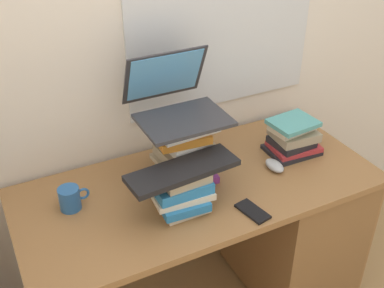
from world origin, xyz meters
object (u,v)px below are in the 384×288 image
(book_stack_tall, at_px, (185,151))
(cell_phone, at_px, (253,211))
(laptop, at_px, (176,101))
(desk, at_px, (272,224))
(mug, at_px, (70,198))
(book_stack_keyboard_riser, at_px, (182,191))
(computer_mouse, at_px, (274,166))
(book_stack_side, at_px, (293,137))
(keyboard, at_px, (183,170))

(book_stack_tall, xyz_separation_m, cell_phone, (0.13, -0.30, -0.14))
(laptop, height_order, cell_phone, laptop)
(desk, xyz_separation_m, mug, (-0.88, 0.11, 0.39))
(book_stack_keyboard_riser, relative_size, laptop, 0.67)
(computer_mouse, height_order, cell_phone, computer_mouse)
(book_stack_side, distance_m, computer_mouse, 0.18)
(desk, xyz_separation_m, computer_mouse, (-0.04, -0.02, 0.36))
(book_stack_keyboard_riser, xyz_separation_m, cell_phone, (0.22, -0.14, -0.08))
(book_stack_tall, relative_size, book_stack_side, 1.20)
(book_stack_side, bearing_deg, laptop, 169.88)
(mug, bearing_deg, computer_mouse, -9.19)
(book_stack_side, relative_size, laptop, 0.67)
(book_stack_side, distance_m, cell_phone, 0.48)
(desk, distance_m, computer_mouse, 0.37)
(laptop, relative_size, cell_phone, 2.54)
(book_stack_tall, distance_m, book_stack_keyboard_riser, 0.19)
(book_stack_tall, distance_m, computer_mouse, 0.40)
(book_stack_side, distance_m, laptop, 0.59)
(book_stack_tall, xyz_separation_m, book_stack_side, (0.52, -0.02, -0.06))
(keyboard, bearing_deg, laptop, 65.86)
(keyboard, xyz_separation_m, computer_mouse, (0.46, 0.05, -0.15))
(book_stack_keyboard_riser, bearing_deg, book_stack_side, 12.29)
(book_stack_keyboard_riser, height_order, laptop, laptop)
(book_stack_tall, bearing_deg, book_stack_keyboard_riser, -120.56)
(book_stack_side, xyz_separation_m, mug, (-0.99, 0.06, -0.03))
(book_stack_side, xyz_separation_m, computer_mouse, (-0.15, -0.08, -0.06))
(book_stack_keyboard_riser, height_order, cell_phone, book_stack_keyboard_riser)
(desk, distance_m, keyboard, 0.72)
(desk, relative_size, laptop, 4.27)
(book_stack_tall, bearing_deg, mug, 175.68)
(computer_mouse, bearing_deg, desk, 27.80)
(laptop, bearing_deg, book_stack_keyboard_riser, -110.82)
(book_stack_tall, relative_size, cell_phone, 2.03)
(book_stack_tall, distance_m, book_stack_side, 0.52)
(keyboard, relative_size, cell_phone, 3.09)
(desk, bearing_deg, laptop, 160.39)
(desk, xyz_separation_m, book_stack_tall, (-0.42, 0.08, 0.48))
(desk, height_order, computer_mouse, computer_mouse)
(book_stack_side, xyz_separation_m, cell_phone, (-0.39, -0.28, -0.07))
(desk, xyz_separation_m, laptop, (-0.42, 0.15, 0.68))
(desk, distance_m, book_stack_keyboard_riser, 0.67)
(desk, height_order, mug, mug)
(computer_mouse, distance_m, cell_phone, 0.31)
(mug, bearing_deg, keyboard, -26.26)
(mug, distance_m, cell_phone, 0.69)
(mug, bearing_deg, book_stack_side, -3.23)
(book_stack_keyboard_riser, bearing_deg, cell_phone, -32.75)
(computer_mouse, bearing_deg, book_stack_side, 28.42)
(keyboard, height_order, cell_phone, keyboard)
(book_stack_keyboard_riser, bearing_deg, book_stack_tall, 59.44)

